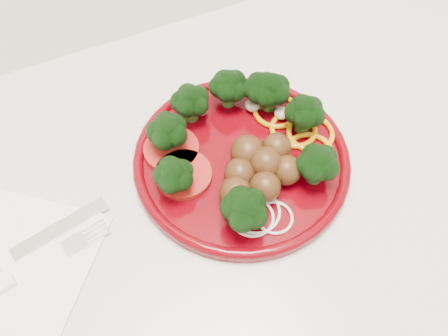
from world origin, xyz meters
name	(u,v)px	position (x,y,z in m)	size (l,w,h in m)	color
counter	(282,256)	(0.00, 1.70, 0.45)	(2.40, 0.60, 0.90)	beige
plate	(241,150)	(-0.12, 1.70, 0.92)	(0.28, 0.28, 0.07)	#4D0107
napkin	(19,263)	(-0.41, 1.68, 0.90)	(0.16, 0.16, 0.00)	white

